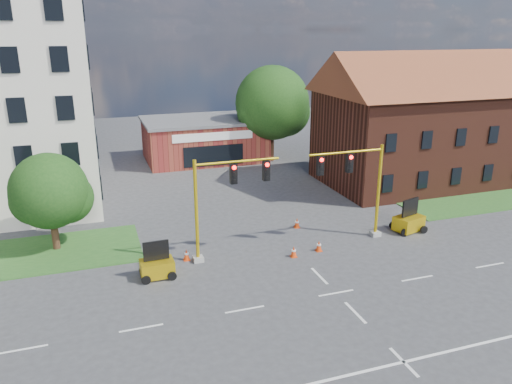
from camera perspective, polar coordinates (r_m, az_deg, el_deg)
ground at (r=26.85m, az=9.14°, el=-11.32°), size 120.00×120.00×0.00m
grass_verge_ne at (r=43.64m, az=24.85°, el=-1.05°), size 14.00×4.00×0.08m
lane_markings at (r=24.64m, az=12.46°, el=-14.45°), size 60.00×36.00×0.01m
brick_shop at (r=52.90m, az=-5.96°, el=6.06°), size 12.40×8.40×4.30m
townhouse_row at (r=47.41m, az=20.05°, el=8.32°), size 21.00×11.00×11.50m
tree_large at (r=51.49m, az=2.25°, el=9.89°), size 7.87×7.50×9.77m
tree_nw_front at (r=32.56m, az=-22.10°, el=-0.09°), size 4.85×4.62×6.15m
signal_mast_west at (r=28.91m, az=-3.71°, el=-0.44°), size 5.30×0.60×6.20m
signal_mast_east at (r=32.16m, az=11.44°, el=1.15°), size 5.30×0.60×6.20m
trailer_west at (r=28.32m, az=-11.24°, el=-8.35°), size 1.83×1.25×2.06m
trailer_east at (r=35.40m, az=17.06°, el=-3.25°), size 2.22×1.79×2.20m
cone_a at (r=30.14m, az=-7.95°, el=-7.12°), size 0.40×0.40×0.70m
cone_b at (r=30.34m, az=4.33°, el=-6.81°), size 0.40×0.40×0.70m
cone_c at (r=31.26m, az=7.20°, el=-6.13°), size 0.40×0.40×0.70m
cone_d at (r=34.68m, az=4.70°, el=-3.55°), size 0.40×0.40×0.70m
pickup_white at (r=45.00m, az=14.53°, el=1.48°), size 5.02×2.61×1.35m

